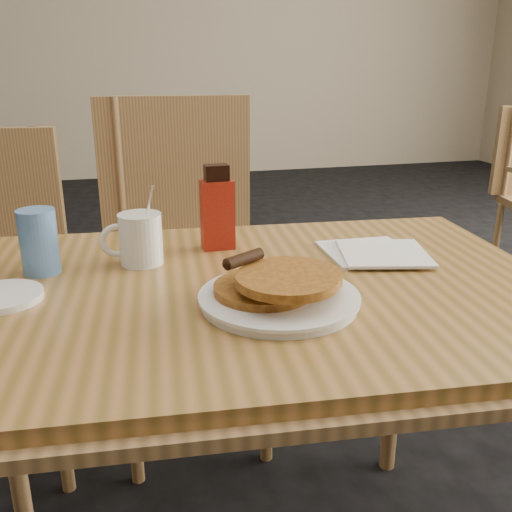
% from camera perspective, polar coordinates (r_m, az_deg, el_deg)
% --- Properties ---
extents(wall_back, '(8.00, 0.00, 8.00)m').
position_cam_1_polar(wall_back, '(5.95, -12.49, 21.13)').
color(wall_back, '#B5A48C').
rests_on(wall_back, ground).
extents(main_table, '(1.27, 0.92, 0.75)m').
position_cam_1_polar(main_table, '(1.06, -1.12, -5.01)').
color(main_table, '#A46E3A').
rests_on(main_table, floor).
extents(chair_main_far, '(0.51, 0.51, 1.04)m').
position_cam_1_polar(chair_main_far, '(1.76, -7.41, 1.77)').
color(chair_main_far, '#A77C4E').
rests_on(chair_main_far, floor).
extents(pancake_plate, '(0.27, 0.27, 0.08)m').
position_cam_1_polar(pancake_plate, '(0.96, 2.37, -3.49)').
color(pancake_plate, white).
rests_on(pancake_plate, main_table).
extents(coffee_mug, '(0.12, 0.09, 0.16)m').
position_cam_1_polar(coffee_mug, '(1.16, -11.61, 1.77)').
color(coffee_mug, white).
rests_on(coffee_mug, main_table).
extents(syrup_bottle, '(0.07, 0.05, 0.18)m').
position_cam_1_polar(syrup_bottle, '(1.23, -3.89, 4.57)').
color(syrup_bottle, maroon).
rests_on(syrup_bottle, main_table).
extents(napkin_stack, '(0.22, 0.23, 0.01)m').
position_cam_1_polar(napkin_stack, '(1.23, 11.84, 0.34)').
color(napkin_stack, white).
rests_on(napkin_stack, main_table).
extents(blue_tumbler, '(0.07, 0.07, 0.13)m').
position_cam_1_polar(blue_tumbler, '(1.16, -20.89, 1.34)').
color(blue_tumbler, '#5282C1').
rests_on(blue_tumbler, main_table).
extents(side_saucer, '(0.17, 0.17, 0.01)m').
position_cam_1_polar(side_saucer, '(1.07, -24.14, -3.75)').
color(side_saucer, white).
rests_on(side_saucer, main_table).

